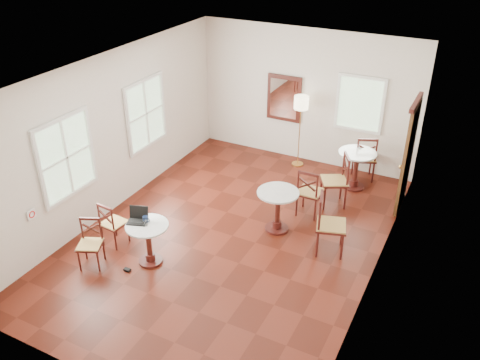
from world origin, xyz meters
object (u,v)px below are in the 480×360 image
(power_adapter, at_px, (127,270))
(floor_lamp, at_px, (301,107))
(cafe_table_mid, at_px, (277,206))
(navy_mug, at_px, (146,219))
(mouse, at_px, (142,223))
(water_glass, at_px, (146,223))
(chair_back_a, at_px, (364,158))
(cafe_table_near, at_px, (148,239))
(chair_mid_b, at_px, (329,224))
(chair_mid_a, at_px, (310,192))
(chair_near_a, at_px, (113,223))
(chair_near_b, at_px, (90,244))
(chair_back_b, at_px, (336,180))
(cafe_table_back, at_px, (356,166))
(laptop, at_px, (138,218))

(power_adapter, bearing_deg, floor_lamp, 77.12)
(cafe_table_mid, height_order, navy_mug, navy_mug)
(mouse, height_order, water_glass, water_glass)
(chair_back_a, bearing_deg, cafe_table_near, 39.51)
(water_glass, distance_m, power_adapter, 0.86)
(cafe_table_mid, height_order, mouse, cafe_table_mid)
(navy_mug, bearing_deg, power_adapter, -106.56)
(chair_mid_b, relative_size, water_glass, 12.28)
(chair_mid_a, xyz_separation_m, navy_mug, (-1.90, -2.50, 0.30))
(floor_lamp, height_order, mouse, floor_lamp)
(mouse, xyz_separation_m, power_adapter, (-0.11, -0.38, -0.73))
(chair_near_a, distance_m, power_adapter, 0.93)
(floor_lamp, height_order, power_adapter, floor_lamp)
(chair_near_b, relative_size, power_adapter, 7.54)
(chair_mid_a, distance_m, power_adapter, 3.61)
(chair_near_b, bearing_deg, chair_back_b, 26.73)
(chair_mid_b, height_order, water_glass, chair_mid_b)
(cafe_table_back, height_order, water_glass, water_glass)
(water_glass, bearing_deg, chair_near_a, 168.88)
(laptop, xyz_separation_m, water_glass, (0.20, -0.07, -0.01))
(chair_back_b, bearing_deg, cafe_table_mid, -54.97)
(water_glass, relative_size, power_adapter, 0.80)
(mouse, bearing_deg, chair_back_b, 46.44)
(chair_mid_a, bearing_deg, cafe_table_mid, 66.05)
(chair_near_a, relative_size, power_adapter, 7.68)
(cafe_table_mid, relative_size, chair_mid_a, 0.81)
(chair_near_b, xyz_separation_m, chair_mid_a, (2.64, 3.05, 0.07))
(chair_near_b, height_order, chair_back_b, chair_back_b)
(laptop, relative_size, mouse, 4.29)
(cafe_table_near, distance_m, mouse, 0.31)
(chair_back_a, distance_m, mouse, 5.07)
(chair_near_b, xyz_separation_m, chair_back_a, (3.19, 4.90, 0.10))
(laptop, bearing_deg, cafe_table_mid, 27.10)
(chair_back_a, height_order, power_adapter, chair_back_a)
(mouse, relative_size, navy_mug, 0.68)
(chair_back_a, xyz_separation_m, water_glass, (-2.38, -4.45, 0.27))
(chair_near_a, distance_m, chair_back_b, 4.25)
(chair_near_b, distance_m, floor_lamp, 5.28)
(chair_near_b, relative_size, water_glass, 9.37)
(floor_lamp, relative_size, mouse, 18.40)
(cafe_table_mid, xyz_separation_m, navy_mug, (-1.56, -1.76, 0.29))
(water_glass, bearing_deg, laptop, 161.21)
(chair_back_a, height_order, laptop, chair_back_a)
(cafe_table_mid, bearing_deg, mouse, -131.03)
(water_glass, bearing_deg, cafe_table_near, 94.56)
(chair_near_b, distance_m, power_adapter, 0.73)
(chair_mid_b, bearing_deg, laptop, 103.31)
(cafe_table_near, bearing_deg, chair_near_a, 170.41)
(cafe_table_mid, xyz_separation_m, chair_mid_b, (1.03, -0.20, 0.05))
(floor_lamp, bearing_deg, chair_mid_b, -59.81)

